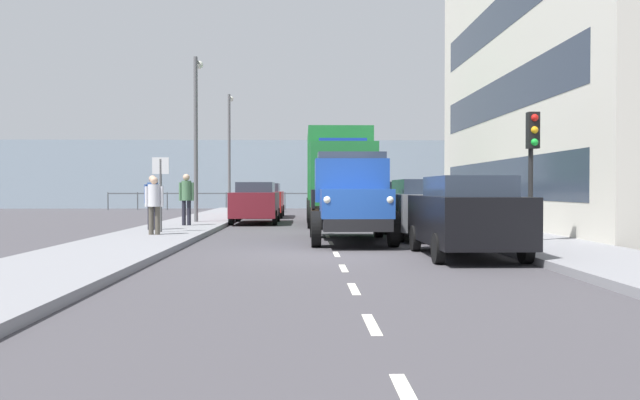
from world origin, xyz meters
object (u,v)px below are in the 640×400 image
(car_navy_kerbside_3, at_px, (377,200))
(pedestrian_near_railing, at_px, (153,198))
(car_black_kerbside_near, at_px, (466,215))
(car_red_oppositeside_1, at_px, (264,200))
(car_grey_kerbside_1, at_px, (421,208))
(car_white_kerbside_2, at_px, (392,203))
(street_sign, at_px, (161,181))
(car_maroon_oppositeside_0, at_px, (256,202))
(traffic_light_near, at_px, (532,148))
(pedestrian_with_bag, at_px, (186,195))
(lamp_post_far, at_px, (229,142))
(truck_vintage_blue, at_px, (351,199))
(pedestrian_in_dark_coat, at_px, (154,201))
(lamp_post_promenade, at_px, (196,124))
(lorry_cargo_green, at_px, (339,173))

(car_navy_kerbside_3, height_order, pedestrian_near_railing, pedestrian_near_railing)
(car_black_kerbside_near, bearing_deg, car_red_oppositeside_1, -74.14)
(car_grey_kerbside_1, bearing_deg, car_white_kerbside_2, -90.00)
(car_white_kerbside_2, relative_size, street_sign, 1.70)
(car_maroon_oppositeside_0, height_order, traffic_light_near, traffic_light_near)
(car_black_kerbside_near, distance_m, pedestrian_with_bag, 12.18)
(street_sign, bearing_deg, car_red_oppositeside_1, -99.86)
(car_grey_kerbside_1, bearing_deg, car_black_kerbside_near, 90.00)
(traffic_light_near, xyz_separation_m, lamp_post_far, (9.96, -21.82, 1.68))
(truck_vintage_blue, relative_size, traffic_light_near, 1.76)
(car_red_oppositeside_1, relative_size, pedestrian_in_dark_coat, 2.58)
(car_grey_kerbside_1, height_order, pedestrian_in_dark_coat, pedestrian_in_dark_coat)
(car_navy_kerbside_3, bearing_deg, truck_vintage_blue, 80.58)
(truck_vintage_blue, height_order, lamp_post_far, lamp_post_far)
(traffic_light_near, height_order, lamp_post_far, lamp_post_far)
(car_grey_kerbside_1, bearing_deg, traffic_light_near, 125.60)
(pedestrian_near_railing, relative_size, lamp_post_promenade, 0.27)
(truck_vintage_blue, distance_m, pedestrian_near_railing, 6.93)
(lorry_cargo_green, distance_m, car_navy_kerbside_3, 4.70)
(car_maroon_oppositeside_0, bearing_deg, street_sign, 72.93)
(car_black_kerbside_near, bearing_deg, traffic_light_near, -134.79)
(lamp_post_promenade, relative_size, lamp_post_far, 0.96)
(car_red_oppositeside_1, bearing_deg, car_white_kerbside_2, 125.49)
(pedestrian_with_bag, bearing_deg, lamp_post_far, -89.54)
(lorry_cargo_green, relative_size, car_grey_kerbside_1, 1.80)
(lorry_cargo_green, height_order, car_maroon_oppositeside_0, lorry_cargo_green)
(car_white_kerbside_2, xyz_separation_m, pedestrian_near_railing, (8.26, 4.53, 0.28))
(lorry_cargo_green, distance_m, street_sign, 8.95)
(car_red_oppositeside_1, height_order, pedestrian_near_railing, pedestrian_near_railing)
(car_black_kerbside_near, bearing_deg, truck_vintage_blue, -59.65)
(car_white_kerbside_2, distance_m, traffic_light_near, 9.72)
(pedestrian_with_bag, bearing_deg, car_white_kerbside_2, -164.75)
(car_white_kerbside_2, height_order, traffic_light_near, traffic_light_near)
(pedestrian_near_railing, height_order, traffic_light_near, traffic_light_near)
(car_navy_kerbside_3, xyz_separation_m, pedestrian_near_railing, (8.26, 9.83, 0.28))
(car_red_oppositeside_1, bearing_deg, lamp_post_far, -64.62)
(car_maroon_oppositeside_0, relative_size, pedestrian_near_railing, 2.63)
(lorry_cargo_green, bearing_deg, car_navy_kerbside_3, -116.48)
(pedestrian_in_dark_coat, relative_size, pedestrian_with_bag, 0.90)
(car_grey_kerbside_1, bearing_deg, car_maroon_oppositeside_0, -56.16)
(car_white_kerbside_2, relative_size, pedestrian_near_railing, 2.21)
(car_white_kerbside_2, relative_size, car_red_oppositeside_1, 0.90)
(pedestrian_in_dark_coat, xyz_separation_m, street_sign, (0.06, -1.14, 0.57))
(car_white_kerbside_2, relative_size, lamp_post_far, 0.57)
(truck_vintage_blue, distance_m, traffic_light_near, 4.81)
(car_red_oppositeside_1, distance_m, lamp_post_far, 6.25)
(traffic_light_near, bearing_deg, car_black_kerbside_near, 45.21)
(lamp_post_far, bearing_deg, pedestrian_in_dark_coat, 90.14)
(car_red_oppositeside_1, height_order, pedestrian_in_dark_coat, pedestrian_in_dark_coat)
(car_black_kerbside_near, height_order, car_maroon_oppositeside_0, same)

